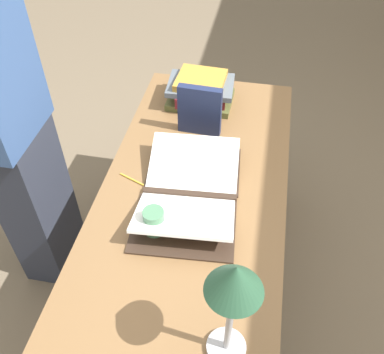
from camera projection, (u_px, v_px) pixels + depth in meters
ground_plane at (194, 286)px, 2.13m from camera, size 12.00×12.00×0.00m
reading_desk at (194, 202)px, 1.69m from camera, size 1.50×0.69×0.72m
open_book at (190, 191)px, 1.56m from camera, size 0.58×0.40×0.09m
book_stack_tall at (201, 91)px, 1.96m from camera, size 0.24×0.31×0.13m
book_standing_upright at (200, 111)px, 1.77m from camera, size 0.04×0.18×0.22m
reading_lamp at (234, 289)px, 0.96m from camera, size 0.14×0.14×0.40m
coffee_mug at (154, 221)px, 1.43m from camera, size 0.10×0.07×0.10m
pencil at (137, 182)px, 1.63m from camera, size 0.07×0.16×0.01m
person_reader at (9, 128)px, 1.64m from camera, size 0.36×0.21×1.74m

